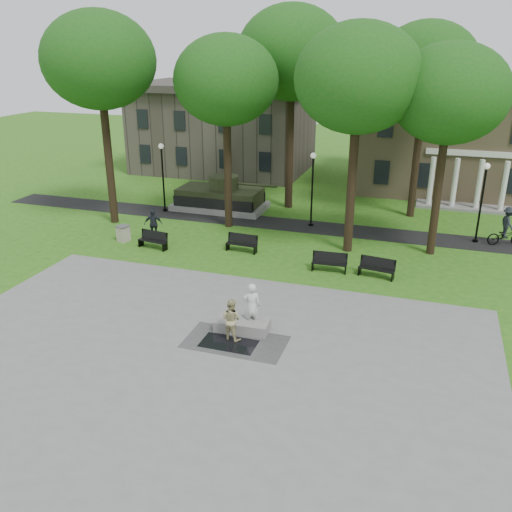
{
  "coord_description": "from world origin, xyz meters",
  "views": [
    {
      "loc": [
        7.59,
        -20.55,
        10.96
      ],
      "look_at": [
        -0.06,
        2.63,
        1.4
      ],
      "focal_mm": 38.0,
      "sensor_mm": 36.0,
      "label": 1
    }
  ],
  "objects_px": {
    "park_bench_0": "(153,239)",
    "friend_watching": "(231,319)",
    "concrete_block": "(242,325)",
    "cyclist": "(506,230)",
    "trash_bin": "(123,233)",
    "skateboarder": "(252,306)"
  },
  "relations": [
    {
      "from": "friend_watching",
      "to": "cyclist",
      "type": "bearing_deg",
      "value": -112.6
    },
    {
      "from": "skateboarder",
      "to": "friend_watching",
      "type": "xyz_separation_m",
      "value": [
        -0.48,
        -1.08,
        -0.14
      ]
    },
    {
      "from": "friend_watching",
      "to": "park_bench_0",
      "type": "relative_size",
      "value": 0.93
    },
    {
      "from": "friend_watching",
      "to": "park_bench_0",
      "type": "xyz_separation_m",
      "value": [
        -7.93,
        8.31,
        -0.35
      ]
    },
    {
      "from": "concrete_block",
      "to": "cyclist",
      "type": "relative_size",
      "value": 0.96
    },
    {
      "from": "cyclist",
      "to": "trash_bin",
      "type": "relative_size",
      "value": 2.38
    },
    {
      "from": "skateboarder",
      "to": "park_bench_0",
      "type": "xyz_separation_m",
      "value": [
        -8.41,
        7.23,
        -0.5
      ]
    },
    {
      "from": "friend_watching",
      "to": "cyclist",
      "type": "distance_m",
      "value": 18.96
    },
    {
      "from": "park_bench_0",
      "to": "friend_watching",
      "type": "bearing_deg",
      "value": -37.8
    },
    {
      "from": "friend_watching",
      "to": "trash_bin",
      "type": "bearing_deg",
      "value": -26.67
    },
    {
      "from": "friend_watching",
      "to": "trash_bin",
      "type": "distance_m",
      "value": 13.47
    },
    {
      "from": "concrete_block",
      "to": "park_bench_0",
      "type": "relative_size",
      "value": 1.19
    },
    {
      "from": "trash_bin",
      "to": "friend_watching",
      "type": "bearing_deg",
      "value": -40.8
    },
    {
      "from": "concrete_block",
      "to": "friend_watching",
      "type": "relative_size",
      "value": 1.28
    },
    {
      "from": "skateboarder",
      "to": "friend_watching",
      "type": "relative_size",
      "value": 1.17
    },
    {
      "from": "concrete_block",
      "to": "cyclist",
      "type": "distance_m",
      "value": 18.24
    },
    {
      "from": "friend_watching",
      "to": "park_bench_0",
      "type": "height_order",
      "value": "friend_watching"
    },
    {
      "from": "park_bench_0",
      "to": "trash_bin",
      "type": "relative_size",
      "value": 1.92
    },
    {
      "from": "trash_bin",
      "to": "cyclist",
      "type": "bearing_deg",
      "value": 16.55
    },
    {
      "from": "concrete_block",
      "to": "trash_bin",
      "type": "distance_m",
      "value": 13.11
    },
    {
      "from": "friend_watching",
      "to": "trash_bin",
      "type": "xyz_separation_m",
      "value": [
        -10.19,
        8.8,
        -0.39
      ]
    },
    {
      "from": "concrete_block",
      "to": "trash_bin",
      "type": "xyz_separation_m",
      "value": [
        -10.37,
        8.01,
        0.24
      ]
    }
  ]
}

